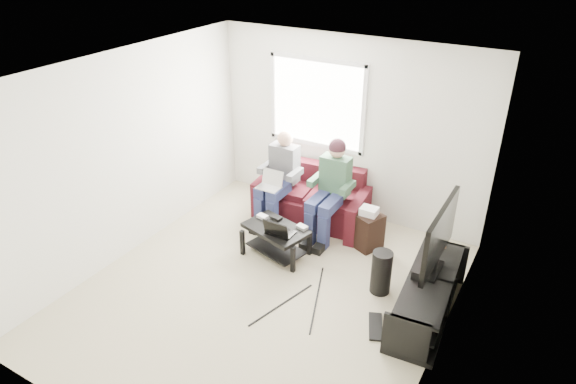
{
  "coord_description": "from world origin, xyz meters",
  "views": [
    {
      "loc": [
        2.66,
        -4.02,
        3.88
      ],
      "look_at": [
        -0.02,
        0.6,
        1.06
      ],
      "focal_mm": 32.0,
      "sensor_mm": 36.0,
      "label": 1
    }
  ],
  "objects": [
    {
      "name": "controller_c",
      "position": [
        0.02,
        0.89,
        0.43
      ],
      "size": [
        0.16,
        0.12,
        0.04
      ],
      "primitive_type": "cube",
      "rotation": [
        0.0,
        0.0,
        -0.23
      ],
      "color": "gray",
      "rests_on": "coffee_table"
    },
    {
      "name": "tv",
      "position": [
        1.77,
        0.66,
        0.98
      ],
      "size": [
        0.12,
        1.1,
        0.81
      ],
      "color": "black",
      "rests_on": "tv_stand"
    },
    {
      "name": "window",
      "position": [
        -0.5,
        2.23,
        1.6
      ],
      "size": [
        1.48,
        0.04,
        1.28
      ],
      "color": "white",
      "rests_on": "wall_back"
    },
    {
      "name": "wall_left",
      "position": [
        -2.0,
        0.0,
        1.3
      ],
      "size": [
        0.0,
        4.5,
        4.5
      ],
      "primitive_type": "plane",
      "rotation": [
        1.57,
        0.0,
        1.57
      ],
      "color": "silver",
      "rests_on": "floor"
    },
    {
      "name": "console_white",
      "position": [
        1.77,
        0.16,
        0.3
      ],
      "size": [
        0.3,
        0.22,
        0.06
      ],
      "primitive_type": "cube",
      "color": "silver",
      "rests_on": "tv_stand"
    },
    {
      "name": "console_black",
      "position": [
        1.77,
        0.51,
        0.31
      ],
      "size": [
        0.38,
        0.3,
        0.07
      ],
      "primitive_type": "cube",
      "color": "black",
      "rests_on": "tv_stand"
    },
    {
      "name": "end_table",
      "position": [
        0.68,
        1.5,
        0.27
      ],
      "size": [
        0.33,
        0.33,
        0.59
      ],
      "color": "black",
      "rests_on": "floor"
    },
    {
      "name": "person_left",
      "position": [
        -0.72,
        1.55,
        0.71
      ],
      "size": [
        0.4,
        0.71,
        1.31
      ],
      "color": "navy",
      "rests_on": "sofa"
    },
    {
      "name": "drink_cup",
      "position": [
        1.72,
        1.19,
        0.58
      ],
      "size": [
        0.08,
        0.08,
        0.12
      ],
      "primitive_type": "cylinder",
      "color": "#AF774B",
      "rests_on": "tv_stand"
    },
    {
      "name": "keyboard_floor",
      "position": [
        1.37,
        0.1,
        0.01
      ],
      "size": [
        0.29,
        0.45,
        0.02
      ],
      "primitive_type": "cube",
      "rotation": [
        0.0,
        0.0,
        0.39
      ],
      "color": "black",
      "rests_on": "floor"
    },
    {
      "name": "wall_back",
      "position": [
        0.0,
        2.25,
        1.3
      ],
      "size": [
        4.5,
        0.0,
        4.5
      ],
      "primitive_type": "plane",
      "rotation": [
        1.57,
        0.0,
        0.0
      ],
      "color": "silver",
      "rests_on": "floor"
    },
    {
      "name": "wall_front",
      "position": [
        0.0,
        -2.25,
        1.3
      ],
      "size": [
        4.5,
        0.0,
        4.5
      ],
      "primitive_type": "plane",
      "rotation": [
        -1.57,
        0.0,
        0.0
      ],
      "color": "silver",
      "rests_on": "floor"
    },
    {
      "name": "console_grey",
      "position": [
        1.77,
        0.86,
        0.31
      ],
      "size": [
        0.34,
        0.26,
        0.08
      ],
      "primitive_type": "cube",
      "color": "gray",
      "rests_on": "tv_stand"
    },
    {
      "name": "sofa",
      "position": [
        -0.32,
        1.82,
        0.29
      ],
      "size": [
        1.72,
        0.91,
        0.77
      ],
      "color": "#41101C",
      "rests_on": "floor"
    },
    {
      "name": "laptop_black",
      "position": [
        -0.16,
        0.66,
        0.53
      ],
      "size": [
        0.39,
        0.32,
        0.24
      ],
      "primitive_type": null,
      "rotation": [
        0.0,
        0.0,
        -0.24
      ],
      "color": "black",
      "rests_on": "coffee_table"
    },
    {
      "name": "laptop_silver",
      "position": [
        -0.72,
        1.29,
        0.68
      ],
      "size": [
        0.35,
        0.27,
        0.24
      ],
      "primitive_type": null,
      "rotation": [
        0.0,
        0.0,
        0.17
      ],
      "color": "silver",
      "rests_on": "person_left"
    },
    {
      "name": "coffee_table",
      "position": [
        -0.28,
        0.74,
        0.3
      ],
      "size": [
        0.92,
        0.69,
        0.41
      ],
      "color": "black",
      "rests_on": "floor"
    },
    {
      "name": "soundbar",
      "position": [
        1.65,
        0.66,
        0.57
      ],
      "size": [
        0.12,
        0.5,
        0.1
      ],
      "primitive_type": "cube",
      "color": "black",
      "rests_on": "tv_stand"
    },
    {
      "name": "controller_b",
      "position": [
        -0.38,
        0.92,
        0.43
      ],
      "size": [
        0.15,
        0.11,
        0.04
      ],
      "primitive_type": "cube",
      "rotation": [
        0.0,
        0.0,
        -0.18
      ],
      "color": "black",
      "rests_on": "coffee_table"
    },
    {
      "name": "wall_right",
      "position": [
        2.0,
        0.0,
        1.3
      ],
      "size": [
        0.0,
        4.5,
        4.5
      ],
      "primitive_type": "plane",
      "rotation": [
        1.57,
        0.0,
        -1.57
      ],
      "color": "silver",
      "rests_on": "floor"
    },
    {
      "name": "subwoofer",
      "position": [
        1.18,
        0.7,
        0.27
      ],
      "size": [
        0.24,
        0.24,
        0.54
      ],
      "primitive_type": "cylinder",
      "color": "black",
      "rests_on": "floor"
    },
    {
      "name": "tv_stand",
      "position": [
        1.77,
        0.56,
        0.23
      ],
      "size": [
        0.59,
        1.59,
        0.52
      ],
      "color": "black",
      "rests_on": "floor"
    },
    {
      "name": "person_right",
      "position": [
        0.08,
        1.57,
        0.77
      ],
      "size": [
        0.4,
        0.71,
        1.36
      ],
      "color": "navy",
      "rests_on": "sofa"
    },
    {
      "name": "ceiling",
      "position": [
        0.0,
        0.0,
        2.6
      ],
      "size": [
        4.5,
        4.5,
        0.0
      ],
      "primitive_type": "plane",
      "rotation": [
        3.14,
        0.0,
        0.0
      ],
      "color": "white",
      "rests_on": "wall_back"
    },
    {
      "name": "controller_a",
      "position": [
        -0.56,
        0.86,
        0.43
      ],
      "size": [
        0.15,
        0.11,
        0.04
      ],
      "primitive_type": "cube",
      "rotation": [
        0.0,
        0.0,
        -0.16
      ],
      "color": "silver",
      "rests_on": "coffee_table"
    },
    {
      "name": "floor",
      "position": [
        0.0,
        0.0,
        0.0
      ],
      "size": [
        4.5,
        4.5,
        0.0
      ],
      "primitive_type": "plane",
      "color": "tan",
      "rests_on": "ground"
    }
  ]
}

